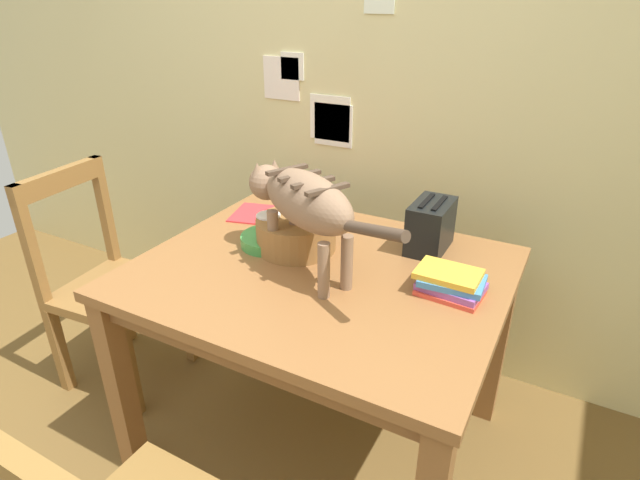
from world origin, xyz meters
name	(u,v)px	position (x,y,z in m)	size (l,w,h in m)	color
wall_rear	(378,72)	(0.00, 1.67, 1.25)	(5.31, 0.11, 2.50)	beige
dining_table	(320,292)	(0.13, 0.93, 0.65)	(1.15, 0.95, 0.74)	brown
cat	(302,201)	(0.09, 0.90, 0.98)	(0.66, 0.37, 0.33)	#88684F
saucer_bowl	(270,240)	(-0.10, 0.99, 0.76)	(0.20, 0.20, 0.04)	green
coffee_mug	(270,225)	(-0.10, 0.99, 0.82)	(0.12, 0.08, 0.08)	white
magazine	(268,215)	(-0.25, 1.21, 0.75)	(0.28, 0.19, 0.01)	red
book_stack	(451,283)	(0.54, 0.98, 0.78)	(0.20, 0.15, 0.07)	#E04635
wicker_basket	(296,233)	(-0.01, 1.02, 0.80)	(0.27, 0.27, 0.11)	olive
toaster	(431,226)	(0.40, 1.23, 0.83)	(0.12, 0.20, 0.18)	black
wooden_chair_far	(109,284)	(-0.83, 0.86, 0.45)	(0.46, 0.46, 0.92)	olive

